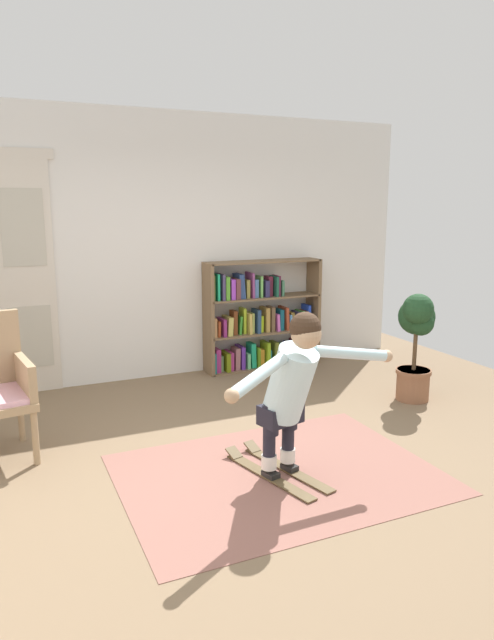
{
  "coord_description": "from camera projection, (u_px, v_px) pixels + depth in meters",
  "views": [
    {
      "loc": [
        -1.71,
        -3.52,
        1.92
      ],
      "look_at": [
        0.02,
        0.35,
        1.05
      ],
      "focal_mm": 31.88,
      "sensor_mm": 36.0,
      "label": 1
    }
  ],
  "objects": [
    {
      "name": "skis_pair",
      "position": [
        275.0,
        470.0,
        4.12
      ],
      "size": [
        0.49,
        0.95,
        0.07
      ],
      "color": "brown",
      "rests_on": "rug"
    },
    {
      "name": "person_skier",
      "position": [
        292.0,
        382.0,
        3.86
      ],
      "size": [
        1.46,
        0.73,
        1.16
      ],
      "color": "white",
      "rests_on": "skis_pair"
    },
    {
      "name": "ground_plane",
      "position": [
        263.0,
        467.0,
        4.22
      ],
      "size": [
        7.2,
        7.2,
        0.0
      ],
      "primitive_type": "plane",
      "color": "#776047"
    },
    {
      "name": "rug",
      "position": [
        278.0,
        474.0,
        4.1
      ],
      "size": [
        2.24,
        1.66,
        0.01
      ],
      "primitive_type": "cube",
      "color": "#895A4F",
      "rests_on": "ground"
    },
    {
      "name": "bookshelf",
      "position": [
        259.0,
        322.0,
        6.68
      ],
      "size": [
        1.41,
        0.3,
        1.28
      ],
      "color": "brown",
      "rests_on": "ground"
    },
    {
      "name": "back_wall",
      "position": [
        162.0,
        247.0,
        6.25
      ],
      "size": [
        6.0,
        0.1,
        2.9
      ],
      "primitive_type": "cube",
      "color": "silver",
      "rests_on": "ground"
    },
    {
      "name": "potted_plant",
      "position": [
        416.0,
        335.0,
        5.57
      ],
      "size": [
        0.41,
        0.44,
        1.08
      ],
      "color": "brown",
      "rests_on": "ground"
    }
  ]
}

